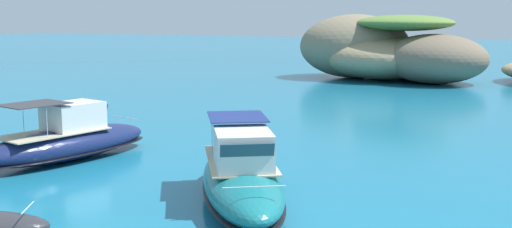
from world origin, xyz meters
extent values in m
ellipsoid|color=#9E8966|center=(-3.70, 61.14, 2.53)|extent=(18.23, 18.44, 5.06)
ellipsoid|color=#84755B|center=(-7.05, 61.05, 3.74)|extent=(16.72, 15.92, 7.49)
ellipsoid|color=#756651|center=(2.60, 58.67, 2.68)|extent=(12.79, 11.64, 5.36)
ellipsoid|color=#9E8966|center=(-0.68, 64.05, 1.63)|extent=(17.08, 17.01, 3.27)
ellipsoid|color=olive|center=(-1.12, 60.27, 6.49)|extent=(11.07, 10.06, 1.80)
ellipsoid|color=#19727A|center=(4.28, 11.24, 0.83)|extent=(7.92, 9.75, 1.66)
ellipsoid|color=black|center=(4.28, 11.24, 0.46)|extent=(8.07, 9.95, 0.20)
cube|color=#C6B793|center=(3.87, 11.85, 1.54)|extent=(5.08, 5.86, 0.06)
cube|color=silver|center=(4.55, 10.83, 2.25)|extent=(3.24, 3.42, 1.37)
cube|color=#2D4756|center=(5.33, 9.68, 2.39)|extent=(1.75, 1.32, 0.73)
cylinder|color=silver|center=(6.42, 8.08, 1.72)|extent=(1.72, 1.18, 0.04)
cube|color=navy|center=(3.32, 12.66, 3.10)|extent=(3.54, 3.72, 0.04)
cylinder|color=silver|center=(4.17, 13.23, 2.32)|extent=(0.03, 0.03, 1.57)
cylinder|color=silver|center=(2.47, 12.08, 2.32)|extent=(0.03, 0.03, 1.57)
cylinder|color=silver|center=(0.17, 4.53, 1.14)|extent=(0.68, 1.13, 0.04)
ellipsoid|color=navy|center=(-6.97, 13.63, 0.81)|extent=(4.69, 9.91, 1.62)
ellipsoid|color=black|center=(-6.97, 13.63, 0.45)|extent=(4.78, 10.11, 0.19)
cube|color=#C6B793|center=(-7.12, 12.93, 1.50)|extent=(3.42, 5.62, 0.06)
cube|color=silver|center=(-6.88, 14.10, 2.20)|extent=(2.49, 3.01, 1.33)
cube|color=#2D4756|center=(-6.61, 15.43, 2.33)|extent=(1.88, 0.66, 0.71)
cylinder|color=silver|center=(-6.24, 17.27, 1.68)|extent=(1.97, 0.43, 0.04)
cube|color=#333338|center=(-7.30, 12.00, 3.02)|extent=(2.75, 3.24, 0.04)
cylinder|color=silver|center=(-8.29, 12.19, 2.26)|extent=(0.03, 0.03, 1.52)
cylinder|color=silver|center=(-6.32, 11.80, 2.26)|extent=(0.03, 0.03, 1.52)
camera|label=1|loc=(14.95, -8.73, 7.09)|focal=42.62mm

